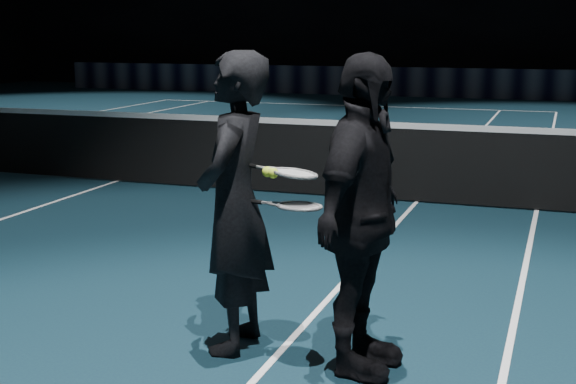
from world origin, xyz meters
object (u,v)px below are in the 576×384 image
(player_a, at_px, (235,204))
(racket_upper, at_px, (295,173))
(racket_lower, at_px, (299,206))
(tennis_balls, at_px, (271,170))
(player_b, at_px, (361,217))

(player_a, relative_size, racket_upper, 2.80)
(racket_lower, distance_m, tennis_balls, 0.29)
(racket_upper, xyz_separation_m, tennis_balls, (-0.15, -0.02, 0.02))
(player_b, xyz_separation_m, racket_upper, (-0.44, 0.09, 0.22))
(racket_lower, height_order, tennis_balls, tennis_balls)
(racket_lower, relative_size, tennis_balls, 5.67)
(racket_upper, bearing_deg, tennis_balls, -170.43)
(player_a, xyz_separation_m, player_b, (0.84, -0.10, 0.00))
(player_a, xyz_separation_m, racket_upper, (0.40, -0.01, 0.22))
(player_b, relative_size, racket_lower, 2.80)
(player_b, xyz_separation_m, tennis_balls, (-0.59, 0.07, 0.23))
(player_b, bearing_deg, player_a, 89.00)
(racket_lower, height_order, racket_upper, racket_upper)
(racket_upper, bearing_deg, racket_lower, -42.66)
(racket_upper, distance_m, tennis_balls, 0.15)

